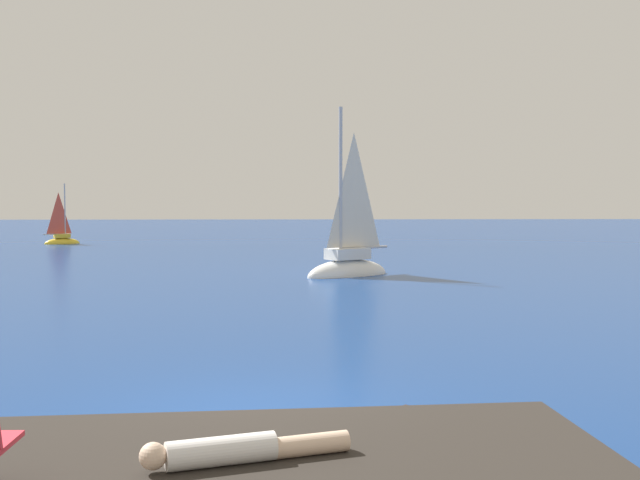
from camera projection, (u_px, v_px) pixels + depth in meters
ground_plane at (253, 415)px, 10.46m from camera, size 160.00×160.00×0.00m
boulder_seaward at (396, 469)px, 8.43m from camera, size 1.92×1.77×1.03m
sailboat_near at (348, 266)px, 28.30m from camera, size 3.46×2.90×6.49m
sailboat_far at (62, 240)px, 46.22m from camera, size 2.08×1.60×3.83m
person_sunbather at (237, 450)px, 6.56m from camera, size 1.70×0.72×0.25m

